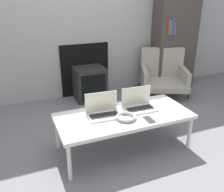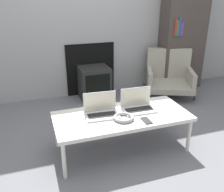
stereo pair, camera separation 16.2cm
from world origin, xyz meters
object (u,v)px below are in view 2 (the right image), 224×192
at_px(laptop_right, 138,105).
at_px(armchair, 169,75).
at_px(headphones, 124,118).
at_px(laptop_left, 101,110).
at_px(phone, 146,121).
at_px(tv, 94,83).

xyz_separation_m(laptop_right, armchair, (1.03, 1.11, -0.12)).
bearing_deg(laptop_right, headphones, -141.93).
bearing_deg(laptop_left, headphones, -38.60).
relative_size(phone, tv, 0.28).
height_order(phone, armchair, armchair).
distance_m(phone, armchair, 1.72).
bearing_deg(laptop_left, phone, -31.50).
bearing_deg(headphones, armchair, 45.54).
distance_m(laptop_right, tv, 1.33).
bearing_deg(laptop_left, laptop_right, 3.94).
xyz_separation_m(headphones, armchair, (1.24, 1.26, -0.09)).
bearing_deg(phone, laptop_right, 84.52).
relative_size(laptop_left, armchair, 0.39).
xyz_separation_m(phone, armchair, (1.05, 1.36, -0.08)).
bearing_deg(armchair, headphones, -110.75).
bearing_deg(tv, armchair, -10.28).
relative_size(laptop_right, armchair, 0.38).
bearing_deg(tv, laptop_right, -85.38).
bearing_deg(armchair, phone, -103.98).
height_order(laptop_left, phone, laptop_left).
distance_m(laptop_left, headphones, 0.24).
distance_m(headphones, tv, 1.48).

